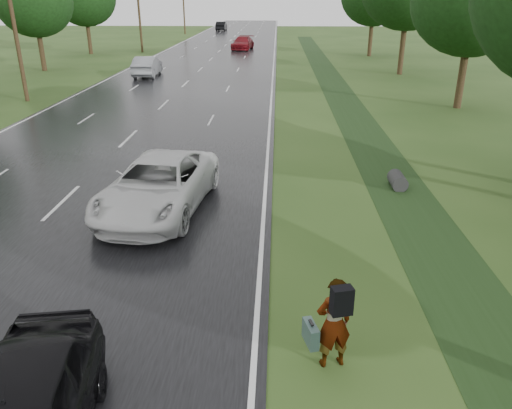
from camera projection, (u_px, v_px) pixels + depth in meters
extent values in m
cube|color=black|center=(207.00, 63.00, 50.68)|extent=(14.00, 180.00, 0.04)
cube|color=silver|center=(274.00, 63.00, 50.41)|extent=(0.12, 180.00, 0.01)
cube|color=silver|center=(142.00, 62.00, 50.92)|extent=(0.12, 180.00, 0.01)
cube|color=silver|center=(207.00, 63.00, 50.67)|extent=(0.12, 180.00, 0.01)
cube|color=#1B3213|center=(357.00, 122.00, 27.23)|extent=(2.20, 120.00, 0.01)
cylinder|color=#2D2D2D|center=(398.00, 181.00, 17.93)|extent=(0.56, 1.00, 0.56)
cylinder|color=#332715|center=(13.00, 20.00, 30.68)|extent=(0.26, 0.26, 10.00)
cylinder|color=#332715|center=(139.00, 8.00, 58.30)|extent=(0.26, 0.26, 10.00)
cylinder|color=#332715|center=(184.00, 4.00, 85.92)|extent=(0.26, 0.26, 10.00)
cylinder|color=#332715|center=(461.00, 79.00, 29.98)|extent=(0.44, 0.44, 3.52)
ellipsoid|color=black|center=(474.00, 0.00, 28.28)|extent=(7.00, 7.00, 6.30)
cylinder|color=#332715|center=(402.00, 49.00, 42.76)|extent=(0.44, 0.44, 4.16)
cylinder|color=#332715|center=(370.00, 39.00, 55.75)|extent=(0.44, 0.44, 3.68)
cylinder|color=#332715|center=(42.00, 52.00, 45.05)|extent=(0.44, 0.44, 3.36)
ellipsoid|color=black|center=(34.00, 2.00, 43.43)|extent=(6.60, 6.60, 5.94)
cylinder|color=#332715|center=(89.00, 38.00, 57.93)|extent=(0.44, 0.44, 3.52)
imported|color=#A5998C|center=(334.00, 323.00, 9.05)|extent=(0.77, 0.60, 1.85)
cube|color=black|center=(342.00, 301.00, 8.55)|extent=(0.42, 0.31, 0.52)
cube|color=#3B5651|center=(311.00, 334.00, 9.15)|extent=(0.30, 0.55, 0.42)
cube|color=black|center=(311.00, 323.00, 9.05)|extent=(0.09, 0.18, 0.04)
imported|color=silver|center=(158.00, 185.00, 15.74)|extent=(3.43, 6.28, 1.67)
imported|color=gray|center=(147.00, 66.00, 42.05)|extent=(1.92, 5.02, 1.63)
imported|color=maroon|center=(243.00, 43.00, 62.62)|extent=(2.90, 5.63, 1.56)
imported|color=black|center=(221.00, 26.00, 95.40)|extent=(1.80, 5.03, 1.65)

